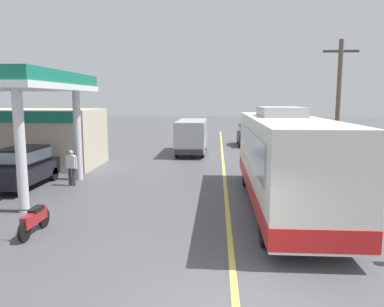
{
  "coord_description": "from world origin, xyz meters",
  "views": [
    {
      "loc": [
        -0.4,
        -6.33,
        4.0
      ],
      "look_at": [
        -1.5,
        10.0,
        1.6
      ],
      "focal_mm": 34.98,
      "sensor_mm": 36.0,
      "label": 1
    }
  ],
  "objects_px": {
    "minibus_opposing_lane": "(192,134)",
    "car_trailing_behind_bus": "(248,134)",
    "coach_bus_main": "(284,161)",
    "pedestrian_near_pump": "(71,166)",
    "motorcycle_parked_forecourt": "(35,219)",
    "car_at_pump": "(23,165)"
  },
  "relations": [
    {
      "from": "coach_bus_main",
      "to": "car_trailing_behind_bus",
      "type": "relative_size",
      "value": 2.63
    },
    {
      "from": "car_at_pump",
      "to": "motorcycle_parked_forecourt",
      "type": "distance_m",
      "value": 6.75
    },
    {
      "from": "coach_bus_main",
      "to": "car_trailing_behind_bus",
      "type": "bearing_deg",
      "value": 89.41
    },
    {
      "from": "car_at_pump",
      "to": "pedestrian_near_pump",
      "type": "xyz_separation_m",
      "value": [
        2.08,
        0.42,
        -0.08
      ]
    },
    {
      "from": "coach_bus_main",
      "to": "car_at_pump",
      "type": "bearing_deg",
      "value": 168.06
    },
    {
      "from": "motorcycle_parked_forecourt",
      "to": "pedestrian_near_pump",
      "type": "relative_size",
      "value": 1.08
    },
    {
      "from": "minibus_opposing_lane",
      "to": "car_trailing_behind_bus",
      "type": "relative_size",
      "value": 1.46
    },
    {
      "from": "motorcycle_parked_forecourt",
      "to": "pedestrian_near_pump",
      "type": "bearing_deg",
      "value": 101.94
    },
    {
      "from": "car_trailing_behind_bus",
      "to": "minibus_opposing_lane",
      "type": "bearing_deg",
      "value": -130.82
    },
    {
      "from": "coach_bus_main",
      "to": "motorcycle_parked_forecourt",
      "type": "xyz_separation_m",
      "value": [
        -7.86,
        -3.43,
        -1.28
      ]
    },
    {
      "from": "coach_bus_main",
      "to": "pedestrian_near_pump",
      "type": "distance_m",
      "value": 9.63
    },
    {
      "from": "minibus_opposing_lane",
      "to": "car_trailing_behind_bus",
      "type": "height_order",
      "value": "minibus_opposing_lane"
    },
    {
      "from": "car_at_pump",
      "to": "pedestrian_near_pump",
      "type": "bearing_deg",
      "value": 11.42
    },
    {
      "from": "coach_bus_main",
      "to": "pedestrian_near_pump",
      "type": "xyz_separation_m",
      "value": [
        -9.18,
        2.8,
        -0.79
      ]
    },
    {
      "from": "car_at_pump",
      "to": "car_trailing_behind_bus",
      "type": "relative_size",
      "value": 1.0
    },
    {
      "from": "coach_bus_main",
      "to": "motorcycle_parked_forecourt",
      "type": "height_order",
      "value": "coach_bus_main"
    },
    {
      "from": "motorcycle_parked_forecourt",
      "to": "car_at_pump",
      "type": "bearing_deg",
      "value": 120.29
    },
    {
      "from": "pedestrian_near_pump",
      "to": "motorcycle_parked_forecourt",
      "type": "bearing_deg",
      "value": -78.06
    },
    {
      "from": "motorcycle_parked_forecourt",
      "to": "pedestrian_near_pump",
      "type": "xyz_separation_m",
      "value": [
        -1.32,
        6.23,
        0.49
      ]
    },
    {
      "from": "minibus_opposing_lane",
      "to": "pedestrian_near_pump",
      "type": "bearing_deg",
      "value": -114.56
    },
    {
      "from": "car_at_pump",
      "to": "minibus_opposing_lane",
      "type": "xyz_separation_m",
      "value": [
        6.93,
        11.05,
        0.46
      ]
    },
    {
      "from": "minibus_opposing_lane",
      "to": "coach_bus_main",
      "type": "bearing_deg",
      "value": -72.15
    }
  ]
}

